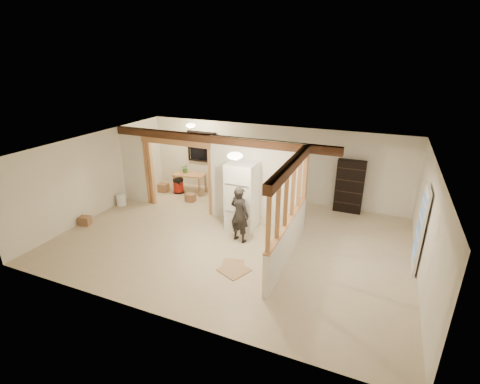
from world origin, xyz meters
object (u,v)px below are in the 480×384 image
at_px(shop_vac, 178,186).
at_px(bookshelf, 349,186).
at_px(work_table, 190,183).
at_px(woman, 240,214).
at_px(refrigerator, 242,196).

relative_size(shop_vac, bookshelf, 0.32).
distance_m(work_table, bookshelf, 5.46).
height_order(woman, work_table, woman).
xyz_separation_m(refrigerator, work_table, (-2.78, 1.79, -0.62)).
xyz_separation_m(woman, bookshelf, (2.41, 3.03, 0.07)).
bearing_deg(bookshelf, refrigerator, -139.12).
relative_size(refrigerator, work_table, 1.74).
distance_m(refrigerator, woman, 0.81).
distance_m(refrigerator, work_table, 3.36).
distance_m(woman, work_table, 3.96).
height_order(refrigerator, shop_vac, refrigerator).
height_order(work_table, shop_vac, work_table).
bearing_deg(woman, work_table, -24.92).
relative_size(refrigerator, bookshelf, 1.15).
bearing_deg(refrigerator, bookshelf, 40.88).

